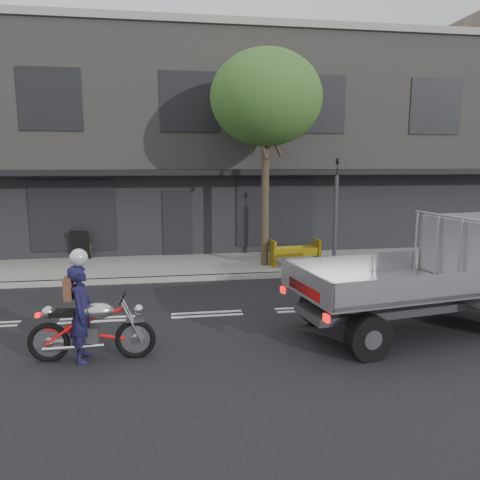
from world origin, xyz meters
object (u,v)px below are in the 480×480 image
(motorcycle, at_px, (92,328))
(street_tree, at_px, (266,99))
(sandwich_board, at_px, (80,245))
(traffic_light_pole, at_px, (335,220))
(rider, at_px, (82,313))
(flatbed_ute, at_px, (467,262))
(construction_barrier, at_px, (297,253))

(motorcycle, bearing_deg, street_tree, 58.06)
(sandwich_board, bearing_deg, traffic_light_pole, -9.10)
(motorcycle, bearing_deg, rider, -177.34)
(traffic_light_pole, bearing_deg, motorcycle, -139.31)
(flatbed_ute, height_order, construction_barrier, flatbed_ute)
(traffic_light_pole, bearing_deg, rider, -139.97)
(flatbed_ute, bearing_deg, rider, 175.50)
(traffic_light_pole, bearing_deg, flatbed_ute, -77.49)
(street_tree, bearing_deg, rider, -125.53)
(street_tree, xyz_separation_m, construction_barrier, (0.93, -0.49, -4.70))
(street_tree, relative_size, flatbed_ute, 1.26)
(traffic_light_pole, distance_m, sandwich_board, 8.45)
(traffic_light_pole, distance_m, rider, 8.54)
(street_tree, distance_m, flatbed_ute, 7.57)
(traffic_light_pole, height_order, rider, traffic_light_pole)
(street_tree, height_order, motorcycle, street_tree)
(motorcycle, distance_m, sandwich_board, 8.28)
(street_tree, xyz_separation_m, traffic_light_pole, (2.00, -0.85, -3.63))
(street_tree, height_order, traffic_light_pole, street_tree)
(rider, bearing_deg, motorcycle, -87.34)
(traffic_light_pole, bearing_deg, construction_barrier, 161.30)
(motorcycle, bearing_deg, flatbed_ute, 7.48)
(traffic_light_pole, xyz_separation_m, motorcycle, (-6.36, -5.47, -1.08))
(motorcycle, distance_m, flatbed_ute, 7.50)
(motorcycle, height_order, flatbed_ute, flatbed_ute)
(street_tree, relative_size, sandwich_board, 6.87)
(rider, xyz_separation_m, sandwich_board, (-1.44, 8.12, -0.20))
(rider, distance_m, flatbed_ute, 7.63)
(motorcycle, relative_size, construction_barrier, 1.41)
(sandwich_board, bearing_deg, motorcycle, -69.58)
(motorcycle, relative_size, sandwich_board, 2.21)
(traffic_light_pole, xyz_separation_m, sandwich_board, (-7.96, 2.65, -1.01))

